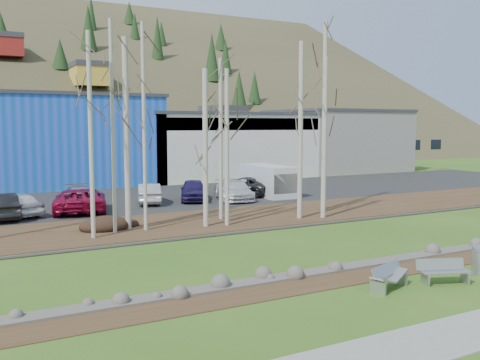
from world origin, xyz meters
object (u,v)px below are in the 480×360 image
seagull (425,264)px  car_7 (237,190)px  bench_intact (444,271)px  car_6 (245,186)px  car_1 (1,206)px  car_5 (149,193)px  bench_damaged (388,277)px  car_4 (193,190)px  car_2 (74,201)px  car_0 (16,204)px  car_9 (86,200)px  van_white (269,181)px  car_3 (80,196)px  car_8 (231,191)px  litter_bin (480,263)px

seagull → car_7: size_ratio=0.09×
bench_intact → car_6: bearing=99.2°
car_1 → car_5: size_ratio=1.08×
car_1 → car_5: 9.69m
bench_damaged → car_4: car_4 is taller
car_2 → car_6: (13.20, 2.07, -0.02)m
car_0 → car_7: size_ratio=0.90×
bench_damaged → car_5: size_ratio=0.46×
car_9 → van_white: (13.94, 0.80, 0.44)m
car_9 → car_6: bearing=-157.9°
car_3 → van_white: 13.94m
bench_intact → car_8: bearing=103.8°
car_2 → car_7: (11.45, 0.12, -0.04)m
bench_intact → van_white: 22.74m
litter_bin → car_5: 22.98m
seagull → car_1: bearing=109.5°
seagull → car_2: car_2 is taller
car_6 → car_9: bearing=-15.8°
car_2 → car_9: (0.70, 0.00, 0.00)m
car_0 → car_9: car_0 is taller
bench_intact → car_3: size_ratio=0.41×
car_7 → car_8: 0.43m
bench_damaged → car_9: (-5.65, 20.57, 0.44)m
litter_bin → bench_intact: bearing=-177.7°
car_1 → car_2: car_1 is taller
seagull → car_3: (-8.66, 21.78, 0.63)m
seagull → car_5: (-4.18, 20.73, 0.67)m
car_2 → car_4: car_4 is taller
car_9 → van_white: size_ratio=0.97×
bench_damaged → car_7: 21.32m
car_5 → car_8: 5.87m
car_9 → car_2: bearing=12.7°
car_4 → bench_intact: bearing=-67.9°
seagull → car_1: car_1 is taller
car_2 → car_3: bearing=-95.6°
car_1 → car_5: car_1 is taller
car_9 → seagull: bearing=127.1°
bench_intact → car_2: 22.71m
car_2 → car_6: 13.36m
car_1 → car_7: bearing=179.5°
car_5 → seagull: bearing=117.6°
bench_damaged → car_8: car_8 is taller
bench_damaged → car_3: car_3 is taller
litter_bin → car_9: bearing=114.9°
car_2 → car_9: bearing=-167.3°
car_5 → car_9: car_9 is taller
seagull → car_4: car_4 is taller
bench_intact → litter_bin: bearing=23.1°
bench_damaged → car_8: 21.22m
car_1 → car_2: size_ratio=0.88×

